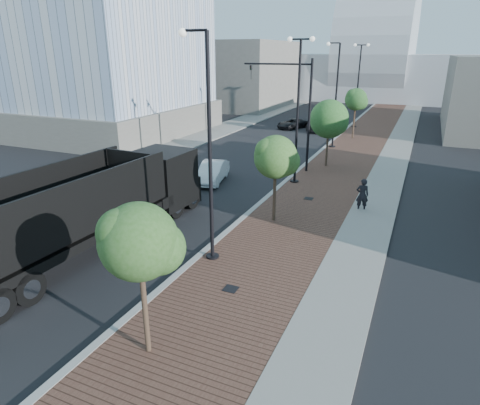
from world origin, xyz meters
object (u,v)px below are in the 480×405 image
at_px(white_sedan, 212,172).
at_px(pedestrian, 362,195).
at_px(dark_car_mid, 292,123).
at_px(dump_truck, 121,201).

bearing_deg(white_sedan, pedestrian, -21.54).
bearing_deg(dark_car_mid, white_sedan, -65.60).
xyz_separation_m(dump_truck, dark_car_mid, (-1.26, 31.89, -1.08)).
xyz_separation_m(dump_truck, pedestrian, (10.23, 7.74, -0.71)).
relative_size(dump_truck, pedestrian, 7.48).
xyz_separation_m(white_sedan, pedestrian, (10.18, -1.58, 0.25)).
bearing_deg(pedestrian, dump_truck, 20.10).
distance_m(dump_truck, dark_car_mid, 31.93).
bearing_deg(white_sedan, dark_car_mid, 80.64).
distance_m(dump_truck, white_sedan, 9.37).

